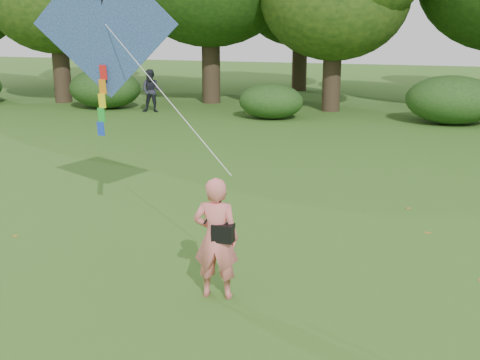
% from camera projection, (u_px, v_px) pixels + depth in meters
% --- Properties ---
extents(ground, '(100.00, 100.00, 0.00)m').
position_uv_depth(ground, '(243.00, 334.00, 7.78)').
color(ground, '#265114').
rests_on(ground, ground).
extents(man_kite_flyer, '(0.71, 0.51, 1.80)m').
position_uv_depth(man_kite_flyer, '(216.00, 238.00, 8.61)').
color(man_kite_flyer, '#EA726E').
rests_on(man_kite_flyer, ground).
extents(bystander_left, '(1.03, 0.87, 1.86)m').
position_uv_depth(bystander_left, '(151.00, 91.00, 26.20)').
color(bystander_left, '#23242F').
rests_on(bystander_left, ground).
extents(crossbody_bag, '(0.43, 0.20, 0.71)m').
position_uv_depth(crossbody_bag, '(223.00, 232.00, 8.52)').
color(crossbody_bag, black).
rests_on(crossbody_bag, ground).
extents(flying_kite, '(4.35, 2.41, 3.33)m').
position_uv_depth(flying_kite, '(105.00, 26.00, 10.58)').
color(flying_kite, '#235A98').
rests_on(flying_kite, ground).
extents(shrub_band, '(39.15, 3.22, 1.88)m').
position_uv_depth(shrub_band, '(354.00, 99.00, 24.01)').
color(shrub_band, '#264919').
rests_on(shrub_band, ground).
extents(fallen_leaves, '(9.35, 9.97, 0.01)m').
position_uv_depth(fallen_leaves, '(316.00, 320.00, 8.13)').
color(fallen_leaves, olive).
rests_on(fallen_leaves, ground).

